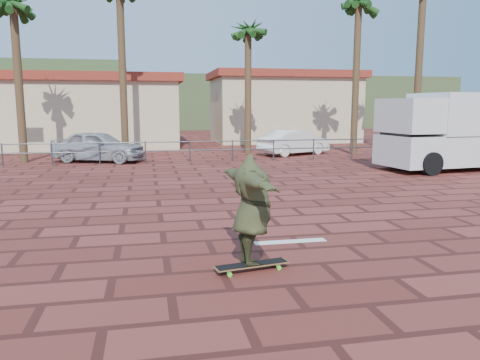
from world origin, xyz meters
name	(u,v)px	position (x,y,z in m)	size (l,w,h in m)	color
ground	(242,228)	(0.00, 0.00, 0.00)	(120.00, 120.00, 0.00)	maroon
paint_stripe	(290,241)	(0.70, -1.20, 0.00)	(1.40, 0.22, 0.01)	white
guardrail	(190,148)	(0.00, 12.00, 0.68)	(24.06, 0.06, 1.00)	#47494F
palm_far_left	(13,8)	(-7.50, 13.50, 6.83)	(2.40, 2.40, 8.25)	brown
palm_center	(248,33)	(3.50, 15.50, 6.36)	(2.40, 2.40, 7.75)	brown
palm_right	(359,8)	(9.00, 14.00, 7.58)	(2.40, 2.40, 9.05)	brown
building_west	(81,111)	(-6.00, 22.00, 2.28)	(12.60, 7.60, 4.50)	beige
building_east	(283,107)	(8.00, 24.00, 2.54)	(10.60, 6.60, 5.00)	beige
hill_front	(161,103)	(0.00, 50.00, 3.00)	(70.00, 18.00, 6.00)	#384C28
longboard	(252,265)	(-0.38, -2.63, 0.10)	(1.22, 0.47, 0.12)	olive
skateboarder	(252,210)	(-0.38, -2.63, 0.98)	(2.12, 0.58, 1.73)	#373B20
campervan	(455,130)	(10.34, 7.48, 1.62)	(6.17, 3.17, 3.07)	silver
car_silver	(98,146)	(-4.14, 13.00, 0.72)	(1.71, 4.25, 1.45)	#A3A6AA
car_white	(294,142)	(5.74, 14.27, 0.66)	(1.40, 4.01, 1.32)	white
street_sign	(406,132)	(9.69, 10.00, 1.39)	(0.39, 0.15, 1.98)	gray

